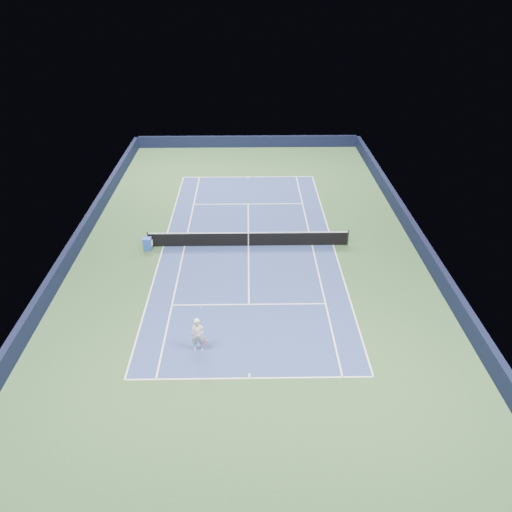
{
  "coord_description": "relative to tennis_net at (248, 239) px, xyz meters",
  "views": [
    {
      "loc": [
        0.02,
        -28.02,
        15.85
      ],
      "look_at": [
        0.44,
        -3.0,
        1.0
      ],
      "focal_mm": 35.0,
      "sensor_mm": 36.0,
      "label": 1
    }
  ],
  "objects": [
    {
      "name": "sponsor_cube",
      "position": [
        -6.4,
        -0.37,
        -0.1
      ],
      "size": [
        0.56,
        0.46,
        0.81
      ],
      "color": "blue",
      "rests_on": "ground"
    },
    {
      "name": "center_mark_far",
      "position": [
        0.0,
        11.73,
        -0.5
      ],
      "size": [
        0.08,
        0.3,
        0.0
      ],
      "primitive_type": "cube",
      "color": "white",
      "rests_on": "ground"
    },
    {
      "name": "baseline_far",
      "position": [
        0.0,
        11.88,
        -0.5
      ],
      "size": [
        10.97,
        0.08,
        0.0
      ],
      "primitive_type": "cube",
      "color": "white",
      "rests_on": "ground"
    },
    {
      "name": "wall_left",
      "position": [
        -10.82,
        0.0,
        0.05
      ],
      "size": [
        0.35,
        40.0,
        1.1
      ],
      "primitive_type": "cube",
      "color": "black",
      "rests_on": "ground"
    },
    {
      "name": "center_mark_near",
      "position": [
        0.0,
        -11.73,
        -0.5
      ],
      "size": [
        0.08,
        0.3,
        0.0
      ],
      "primitive_type": "cube",
      "color": "white",
      "rests_on": "ground"
    },
    {
      "name": "ground",
      "position": [
        0.0,
        0.0,
        -0.5
      ],
      "size": [
        40.0,
        40.0,
        0.0
      ],
      "primitive_type": "plane",
      "color": "#2D4B29",
      "rests_on": "ground"
    },
    {
      "name": "sideline_doubles_left",
      "position": [
        -5.49,
        0.0,
        -0.5
      ],
      "size": [
        0.08,
        23.77,
        0.0
      ],
      "primitive_type": "cube",
      "color": "white",
      "rests_on": "ground"
    },
    {
      "name": "sideline_doubles_right",
      "position": [
        5.49,
        0.0,
        -0.5
      ],
      "size": [
        0.08,
        23.77,
        0.0
      ],
      "primitive_type": "cube",
      "color": "white",
      "rests_on": "ground"
    },
    {
      "name": "sideline_singles_left",
      "position": [
        -4.12,
        0.0,
        -0.5
      ],
      "size": [
        0.08,
        23.77,
        0.0
      ],
      "primitive_type": "cube",
      "color": "white",
      "rests_on": "ground"
    },
    {
      "name": "baseline_near",
      "position": [
        0.0,
        -11.88,
        -0.5
      ],
      "size": [
        10.97,
        0.08,
        0.0
      ],
      "primitive_type": "cube",
      "color": "white",
      "rests_on": "ground"
    },
    {
      "name": "service_line_near",
      "position": [
        0.0,
        -6.4,
        -0.5
      ],
      "size": [
        8.23,
        0.08,
        0.0
      ],
      "primitive_type": "cube",
      "color": "white",
      "rests_on": "ground"
    },
    {
      "name": "center_service_line",
      "position": [
        0.0,
        0.0,
        -0.5
      ],
      "size": [
        0.08,
        12.8,
        0.0
      ],
      "primitive_type": "cube",
      "color": "white",
      "rests_on": "ground"
    },
    {
      "name": "service_line_far",
      "position": [
        0.0,
        6.4,
        -0.5
      ],
      "size": [
        8.23,
        0.08,
        0.0
      ],
      "primitive_type": "cube",
      "color": "white",
      "rests_on": "ground"
    },
    {
      "name": "tennis_player",
      "position": [
        -2.37,
        -9.96,
        0.38
      ],
      "size": [
        0.8,
        1.25,
        1.77
      ],
      "color": "silver",
      "rests_on": "ground"
    },
    {
      "name": "court_surface",
      "position": [
        0.0,
        0.0,
        -0.5
      ],
      "size": [
        10.97,
        23.77,
        0.01
      ],
      "primitive_type": "cube",
      "color": "navy",
      "rests_on": "ground"
    },
    {
      "name": "wall_right",
      "position": [
        10.82,
        0.0,
        0.05
      ],
      "size": [
        0.35,
        40.0,
        1.1
      ],
      "primitive_type": "cube",
      "color": "black",
      "rests_on": "ground"
    },
    {
      "name": "wall_far",
      "position": [
        0.0,
        19.82,
        0.05
      ],
      "size": [
        22.0,
        0.35,
        1.1
      ],
      "primitive_type": "cube",
      "color": "black",
      "rests_on": "ground"
    },
    {
      "name": "sideline_singles_right",
      "position": [
        4.12,
        0.0,
        -0.5
      ],
      "size": [
        0.08,
        23.77,
        0.0
      ],
      "primitive_type": "cube",
      "color": "white",
      "rests_on": "ground"
    },
    {
      "name": "tennis_net",
      "position": [
        0.0,
        0.0,
        0.0
      ],
      "size": [
        12.9,
        0.1,
        1.07
      ],
      "color": "black",
      "rests_on": "ground"
    }
  ]
}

